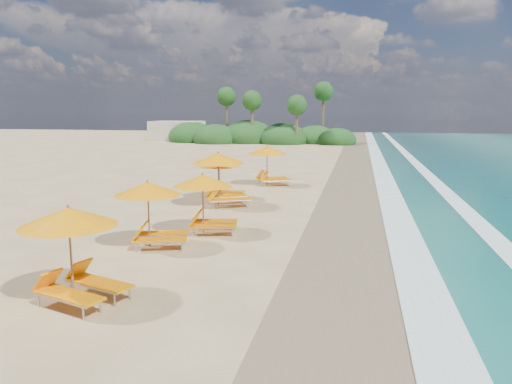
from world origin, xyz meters
TOP-DOWN VIEW (x-y plane):
  - ground at (0.00, 0.00)m, footprint 160.00×160.00m
  - wet_sand at (4.00, 0.00)m, footprint 4.00×160.00m
  - surf_foam at (6.70, 0.00)m, footprint 4.00×160.00m
  - station_0 at (-2.31, -8.63)m, footprint 2.85×2.78m
  - station_1 at (-2.46, -4.04)m, footprint 2.73×2.66m
  - station_2 at (-1.33, -1.98)m, footprint 2.64×2.54m
  - station_3 at (-2.17, 2.84)m, footprint 3.32×3.31m
  - station_4 at (-2.67, 4.56)m, footprint 2.20×2.02m
  - station_5 at (-1.19, 9.45)m, footprint 3.10×3.10m
  - treeline at (-9.94, 45.51)m, footprint 25.80×8.80m
  - beach_building at (-22.00, 48.00)m, footprint 7.00×5.00m

SIDE VIEW (x-z plane):
  - ground at x=0.00m, z-range 0.00..0.00m
  - wet_sand at x=4.00m, z-range 0.00..0.01m
  - surf_foam at x=6.70m, z-range 0.02..0.03m
  - treeline at x=-9.94m, z-range -3.87..5.86m
  - station_4 at x=-2.67m, z-range 0.12..2.18m
  - station_2 at x=-1.33m, z-range 0.13..2.29m
  - station_1 at x=-2.46m, z-range 0.13..2.30m
  - station_0 at x=-2.31m, z-range 0.14..2.39m
  - station_5 at x=-1.19m, z-range 0.14..2.49m
  - beach_building at x=-22.00m, z-range 0.00..2.80m
  - station_3 at x=-2.17m, z-range 0.15..2.67m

